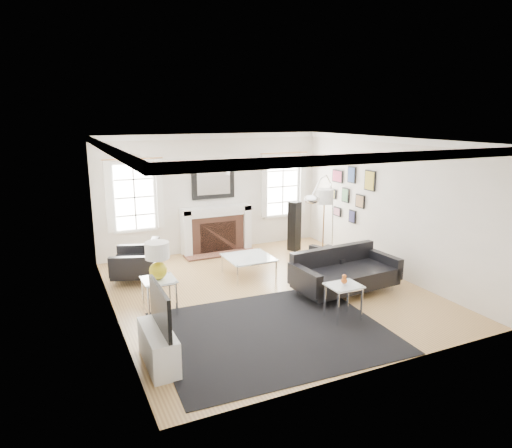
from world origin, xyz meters
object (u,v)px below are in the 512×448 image
sofa (343,273)px  armchair_left (139,263)px  arc_floor_lamp (323,218)px  fireplace (217,230)px  gourd_lamp (157,258)px  coffee_table (249,258)px  armchair_right (332,263)px

sofa → armchair_left: size_ratio=1.72×
arc_floor_lamp → armchair_left: bearing=164.9°
fireplace → gourd_lamp: size_ratio=2.70×
gourd_lamp → arc_floor_lamp: 3.72m
coffee_table → gourd_lamp: size_ratio=1.45×
fireplace → gourd_lamp: gourd_lamp is taller
fireplace → armchair_left: size_ratio=1.43×
arc_floor_lamp → coffee_table: bearing=169.5°
fireplace → armchair_right: (1.51, -2.66, -0.23)m
armchair_left → arc_floor_lamp: 3.87m
sofa → fireplace: bearing=110.6°
sofa → armchair_right: size_ratio=1.98×
fireplace → armchair_right: bearing=-60.4°
armchair_right → arc_floor_lamp: (0.08, 0.51, 0.82)m
armchair_left → armchair_right: 3.89m
sofa → armchair_right: 0.76m
sofa → gourd_lamp: bearing=171.3°
armchair_left → gourd_lamp: gourd_lamp is taller
fireplace → coffee_table: fireplace is taller
gourd_lamp → arc_floor_lamp: (3.64, 0.72, 0.18)m
armchair_right → coffee_table: bearing=151.9°
gourd_lamp → coffee_table: bearing=26.0°
fireplace → armchair_right: fireplace is taller
coffee_table → arc_floor_lamp: (1.58, -0.29, 0.76)m
sofa → armchair_left: same height
coffee_table → gourd_lamp: (-2.07, -1.01, 0.58)m
fireplace → sofa: size_ratio=0.83×
fireplace → coffee_table: bearing=-89.6°
coffee_table → sofa: bearing=-50.4°
fireplace → sofa: bearing=-69.4°
fireplace → armchair_left: bearing=-150.7°
armchair_left → arc_floor_lamp: (3.66, -0.99, 0.77)m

